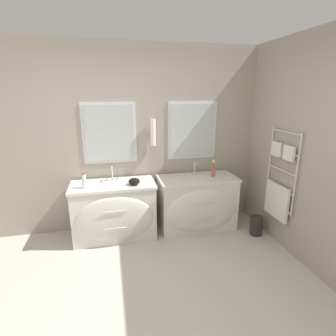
# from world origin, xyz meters

# --- Properties ---
(ground_plane) EXTENTS (16.00, 16.00, 0.00)m
(ground_plane) POSITION_xyz_m (0.00, 0.00, 0.00)
(ground_plane) COLOR #BCB5A8
(wall_back) EXTENTS (5.63, 0.16, 2.60)m
(wall_back) POSITION_xyz_m (0.01, 1.94, 1.30)
(wall_back) COLOR #9E9384
(wall_back) RESTS_ON ground_plane
(wall_right) EXTENTS (0.13, 3.86, 2.60)m
(wall_right) POSITION_xyz_m (2.04, 0.86, 1.29)
(wall_right) COLOR #9E9384
(wall_right) RESTS_ON ground_plane
(vanity_left) EXTENTS (1.12, 0.60, 0.78)m
(vanity_left) POSITION_xyz_m (-0.12, 1.58, 0.39)
(vanity_left) COLOR silver
(vanity_left) RESTS_ON ground_plane
(vanity_right) EXTENTS (1.12, 0.60, 0.78)m
(vanity_right) POSITION_xyz_m (1.07, 1.58, 0.39)
(vanity_right) COLOR silver
(vanity_right) RESTS_ON ground_plane
(faucet_left) EXTENTS (0.17, 0.12, 0.20)m
(faucet_left) POSITION_xyz_m (-0.12, 1.74, 0.87)
(faucet_left) COLOR silver
(faucet_left) RESTS_ON vanity_left
(faucet_right) EXTENTS (0.17, 0.12, 0.20)m
(faucet_right) POSITION_xyz_m (1.07, 1.74, 0.87)
(faucet_right) COLOR silver
(faucet_right) RESTS_ON vanity_right
(toiletry_bottle) EXTENTS (0.05, 0.05, 0.20)m
(toiletry_bottle) POSITION_xyz_m (-0.47, 1.52, 0.87)
(toiletry_bottle) COLOR silver
(toiletry_bottle) RESTS_ON vanity_left
(amenity_bowl) EXTENTS (0.15, 0.15, 0.09)m
(amenity_bowl) POSITION_xyz_m (0.16, 1.50, 0.82)
(amenity_bowl) COLOR black
(amenity_bowl) RESTS_ON vanity_left
(flower_vase) EXTENTS (0.06, 0.06, 0.25)m
(flower_vase) POSITION_xyz_m (1.31, 1.61, 0.88)
(flower_vase) COLOR #CC4C51
(flower_vase) RESTS_ON vanity_right
(waste_bin) EXTENTS (0.18, 0.18, 0.27)m
(waste_bin) POSITION_xyz_m (1.83, 1.21, 0.14)
(waste_bin) COLOR #282626
(waste_bin) RESTS_ON ground_plane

